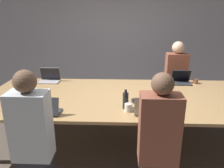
{
  "coord_description": "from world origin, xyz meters",
  "views": [
    {
      "loc": [
        0.03,
        -3.05,
        1.92
      ],
      "look_at": [
        -0.09,
        0.1,
        0.88
      ],
      "focal_mm": 35.0,
      "sensor_mm": 36.0,
      "label": 1
    }
  ],
  "objects_px": {
    "person_near_midright": "(158,141)",
    "cup_far_right": "(196,81)",
    "laptop_near_left": "(45,109)",
    "laptop_far_right": "(181,79)",
    "person_far_right": "(175,79)",
    "laptop_far_left": "(50,78)",
    "cup_near_left": "(24,110)",
    "stapler": "(136,102)",
    "cup_near_midright": "(128,108)",
    "laptop_near_midright": "(149,109)",
    "bottle_near_midright": "(126,100)",
    "person_near_left": "(32,137)"
  },
  "relations": [
    {
      "from": "cup_far_right",
      "to": "laptop_far_right",
      "type": "bearing_deg",
      "value": 179.53
    },
    {
      "from": "laptop_far_right",
      "to": "cup_far_right",
      "type": "height_order",
      "value": "laptop_far_right"
    },
    {
      "from": "laptop_far_right",
      "to": "cup_far_right",
      "type": "distance_m",
      "value": 0.25
    },
    {
      "from": "bottle_near_midright",
      "to": "person_near_left",
      "type": "distance_m",
      "value": 1.19
    },
    {
      "from": "cup_near_midright",
      "to": "cup_near_left",
      "type": "relative_size",
      "value": 1.05
    },
    {
      "from": "cup_far_right",
      "to": "cup_near_left",
      "type": "distance_m",
      "value": 2.81
    },
    {
      "from": "laptop_near_midright",
      "to": "cup_near_midright",
      "type": "distance_m",
      "value": 0.26
    },
    {
      "from": "laptop_near_midright",
      "to": "cup_far_right",
      "type": "relative_size",
      "value": 4.2
    },
    {
      "from": "cup_near_left",
      "to": "stapler",
      "type": "height_order",
      "value": "cup_near_left"
    },
    {
      "from": "person_far_right",
      "to": "laptop_near_left",
      "type": "bearing_deg",
      "value": -138.69
    },
    {
      "from": "bottle_near_midright",
      "to": "stapler",
      "type": "distance_m",
      "value": 0.23
    },
    {
      "from": "bottle_near_midright",
      "to": "laptop_near_left",
      "type": "bearing_deg",
      "value": -167.44
    },
    {
      "from": "person_near_midright",
      "to": "bottle_near_midright",
      "type": "relative_size",
      "value": 5.49
    },
    {
      "from": "person_far_right",
      "to": "cup_far_right",
      "type": "height_order",
      "value": "person_far_right"
    },
    {
      "from": "laptop_near_left",
      "to": "cup_near_midright",
      "type": "bearing_deg",
      "value": -172.87
    },
    {
      "from": "laptop_far_right",
      "to": "laptop_near_left",
      "type": "distance_m",
      "value": 2.37
    },
    {
      "from": "bottle_near_midright",
      "to": "cup_near_left",
      "type": "height_order",
      "value": "bottle_near_midright"
    },
    {
      "from": "bottle_near_midright",
      "to": "person_far_right",
      "type": "xyz_separation_m",
      "value": [
        1.01,
        1.52,
        -0.15
      ]
    },
    {
      "from": "cup_near_midright",
      "to": "stapler",
      "type": "distance_m",
      "value": 0.27
    },
    {
      "from": "person_far_right",
      "to": "cup_near_left",
      "type": "xyz_separation_m",
      "value": [
        -2.25,
        -1.74,
        0.09
      ]
    },
    {
      "from": "person_near_left",
      "to": "laptop_near_left",
      "type": "bearing_deg",
      "value": -90.14
    },
    {
      "from": "person_far_right",
      "to": "cup_near_left",
      "type": "height_order",
      "value": "person_far_right"
    },
    {
      "from": "cup_near_midright",
      "to": "laptop_far_left",
      "type": "distance_m",
      "value": 1.81
    },
    {
      "from": "bottle_near_midright",
      "to": "cup_near_left",
      "type": "xyz_separation_m",
      "value": [
        -1.24,
        -0.22,
        -0.06
      ]
    },
    {
      "from": "person_near_midright",
      "to": "stapler",
      "type": "xyz_separation_m",
      "value": [
        -0.18,
        0.83,
        0.08
      ]
    },
    {
      "from": "cup_far_right",
      "to": "laptop_near_left",
      "type": "height_order",
      "value": "laptop_near_left"
    },
    {
      "from": "person_near_midright",
      "to": "person_far_right",
      "type": "bearing_deg",
      "value": -107.29
    },
    {
      "from": "cup_far_right",
      "to": "laptop_near_left",
      "type": "relative_size",
      "value": 0.24
    },
    {
      "from": "laptop_far_right",
      "to": "person_far_right",
      "type": "height_order",
      "value": "person_far_right"
    },
    {
      "from": "cup_far_right",
      "to": "laptop_near_midright",
      "type": "bearing_deg",
      "value": -127.44
    },
    {
      "from": "bottle_near_midright",
      "to": "person_near_midright",
      "type": "bearing_deg",
      "value": -64.23
    },
    {
      "from": "bottle_near_midright",
      "to": "stapler",
      "type": "relative_size",
      "value": 1.67
    },
    {
      "from": "laptop_far_left",
      "to": "cup_near_midright",
      "type": "bearing_deg",
      "value": -41.06
    },
    {
      "from": "laptop_far_left",
      "to": "person_near_left",
      "type": "bearing_deg",
      "value": -78.54
    },
    {
      "from": "laptop_near_left",
      "to": "laptop_far_right",
      "type": "bearing_deg",
      "value": -146.35
    },
    {
      "from": "person_far_right",
      "to": "stapler",
      "type": "distance_m",
      "value": 1.62
    },
    {
      "from": "laptop_near_left",
      "to": "person_near_left",
      "type": "height_order",
      "value": "person_near_left"
    },
    {
      "from": "cup_near_midright",
      "to": "cup_near_left",
      "type": "xyz_separation_m",
      "value": [
        -1.27,
        -0.12,
        -0.0
      ]
    },
    {
      "from": "person_near_midright",
      "to": "cup_far_right",
      "type": "bearing_deg",
      "value": -117.72
    },
    {
      "from": "person_near_left",
      "to": "laptop_far_left",
      "type": "height_order",
      "value": "person_near_left"
    },
    {
      "from": "person_near_midright",
      "to": "cup_far_right",
      "type": "height_order",
      "value": "person_near_midright"
    },
    {
      "from": "person_far_right",
      "to": "laptop_far_left",
      "type": "xyz_separation_m",
      "value": [
        -2.34,
        -0.43,
        0.12
      ]
    },
    {
      "from": "cup_near_left",
      "to": "laptop_far_left",
      "type": "relative_size",
      "value": 0.27
    },
    {
      "from": "cup_near_midright",
      "to": "stapler",
      "type": "xyz_separation_m",
      "value": [
        0.11,
        0.25,
        -0.03
      ]
    },
    {
      "from": "person_near_midright",
      "to": "cup_far_right",
      "type": "relative_size",
      "value": 16.25
    },
    {
      "from": "stapler",
      "to": "person_near_left",
      "type": "bearing_deg",
      "value": -171.94
    },
    {
      "from": "bottle_near_midright",
      "to": "cup_far_right",
      "type": "bearing_deg",
      "value": 41.21
    },
    {
      "from": "person_near_midright",
      "to": "laptop_far_right",
      "type": "relative_size",
      "value": 4.33
    },
    {
      "from": "laptop_far_right",
      "to": "cup_near_left",
      "type": "xyz_separation_m",
      "value": [
        -2.24,
        -1.31,
        -0.02
      ]
    },
    {
      "from": "stapler",
      "to": "laptop_near_midright",
      "type": "bearing_deg",
      "value": -94.81
    }
  ]
}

